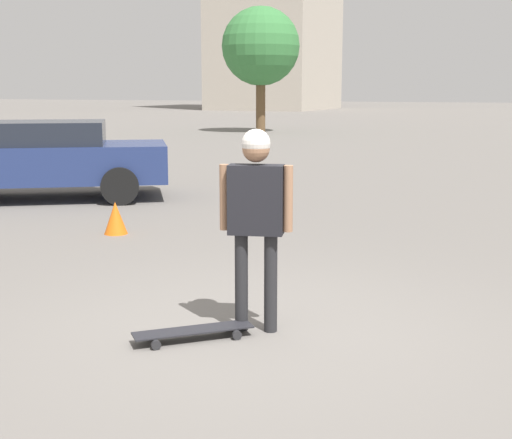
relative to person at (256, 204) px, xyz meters
The scene contains 6 objects.
ground_plane 1.11m from the person, ahead, with size 220.00×220.00×0.00m, color slate.
person is the anchor object (origin of this frame).
skateboard 1.18m from the person, 42.35° to the right, with size 0.84×0.88×0.09m.
car_parked_near 8.42m from the person, 128.84° to the right, with size 4.04×4.83×1.46m.
tree_distant 28.72m from the person, 157.33° to the right, with size 3.68×3.68×5.87m.
traffic_cone 4.69m from the person, 131.05° to the right, with size 0.33×0.33×0.46m.
Camera 1 is at (5.39, 2.30, 2.05)m, focal length 50.00 mm.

